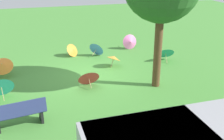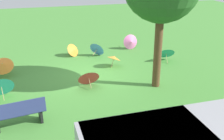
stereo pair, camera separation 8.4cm
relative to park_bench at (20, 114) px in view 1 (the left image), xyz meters
The scene contains 10 objects.
ground 4.50m from the park_bench, 130.44° to the right, with size 40.00×40.00×0.00m, color #478C38.
park_bench is the anchor object (origin of this frame).
parasol_red_0 3.48m from the park_bench, 138.28° to the right, with size 0.90×0.79×0.80m.
parasol_teal_1 2.39m from the park_bench, 72.47° to the right, with size 1.03×0.98×0.89m.
parasol_orange_0 4.37m from the park_bench, 79.32° to the right, with size 0.91×0.87×0.89m.
parasol_teal_2 8.18m from the park_bench, 148.54° to the right, with size 0.98×0.89×0.82m.
parasol_pink_0 8.80m from the park_bench, 132.07° to the right, with size 0.88×0.88×0.87m.
parasol_orange_1 5.92m from the park_bench, 135.44° to the right, with size 0.94×0.94×0.66m.
parasol_blue_0 7.10m from the park_bench, 122.45° to the right, with size 0.94×0.92×0.79m.
parasol_orange_4 6.74m from the park_bench, 112.30° to the right, with size 0.85×0.82×0.68m.
Camera 1 is at (2.20, 11.13, 4.81)m, focal length 44.01 mm.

